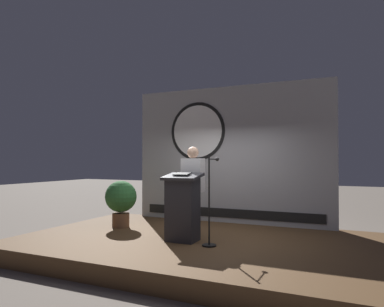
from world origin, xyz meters
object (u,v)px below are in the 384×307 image
object	(u,v)px
speaker_person	(193,190)
potted_plant	(121,199)
microphone_stand	(210,214)
podium	(183,207)

from	to	relation	value
speaker_person	potted_plant	xyz separation A→B (m)	(-1.75, 0.14, -0.27)
speaker_person	microphone_stand	xyz separation A→B (m)	(0.58, -0.58, -0.33)
microphone_stand	potted_plant	xyz separation A→B (m)	(-2.33, 0.72, 0.07)
podium	microphone_stand	world-z (taller)	microphone_stand
microphone_stand	potted_plant	distance (m)	2.44
podium	speaker_person	xyz separation A→B (m)	(-0.02, 0.48, 0.26)
podium	speaker_person	bearing A→B (deg)	92.12
podium	microphone_stand	size ratio (longest dim) A/B	0.81
potted_plant	speaker_person	bearing A→B (deg)	-4.61
podium	speaker_person	distance (m)	0.55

